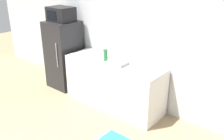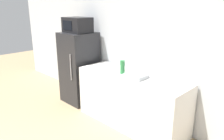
{
  "view_description": "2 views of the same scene",
  "coord_description": "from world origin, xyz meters",
  "px_view_note": "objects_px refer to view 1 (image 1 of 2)",
  "views": [
    {
      "loc": [
        2.88,
        -0.41,
        2.48
      ],
      "look_at": [
        0.58,
        2.36,
        1.0
      ],
      "focal_mm": 40.0,
      "sensor_mm": 36.0,
      "label": 1
    },
    {
      "loc": [
        2.32,
        0.27,
        2.0
      ],
      "look_at": [
        0.32,
        2.3,
        1.13
      ],
      "focal_mm": 35.0,
      "sensor_mm": 36.0,
      "label": 2
    }
  ],
  "objects_px": {
    "microwave": "(61,14)",
    "bottle_short": "(106,55)",
    "bottle_tall": "(105,55)",
    "refrigerator": "(64,55)"
  },
  "relations": [
    {
      "from": "refrigerator",
      "to": "bottle_short",
      "type": "xyz_separation_m",
      "value": [
        1.15,
        0.07,
        0.23
      ]
    },
    {
      "from": "microwave",
      "to": "bottle_tall",
      "type": "xyz_separation_m",
      "value": [
        1.24,
        -0.05,
        -0.6
      ]
    },
    {
      "from": "refrigerator",
      "to": "microwave",
      "type": "distance_m",
      "value": 0.88
    },
    {
      "from": "microwave",
      "to": "bottle_short",
      "type": "relative_size",
      "value": 3.94
    },
    {
      "from": "bottle_tall",
      "to": "bottle_short",
      "type": "distance_m",
      "value": 0.15
    },
    {
      "from": "microwave",
      "to": "bottle_short",
      "type": "xyz_separation_m",
      "value": [
        1.15,
        0.07,
        -0.65
      ]
    },
    {
      "from": "bottle_tall",
      "to": "bottle_short",
      "type": "xyz_separation_m",
      "value": [
        -0.09,
        0.12,
        -0.04
      ]
    },
    {
      "from": "refrigerator",
      "to": "bottle_tall",
      "type": "distance_m",
      "value": 1.27
    },
    {
      "from": "microwave",
      "to": "bottle_short",
      "type": "bearing_deg",
      "value": 3.47
    },
    {
      "from": "microwave",
      "to": "bottle_short",
      "type": "height_order",
      "value": "microwave"
    }
  ]
}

